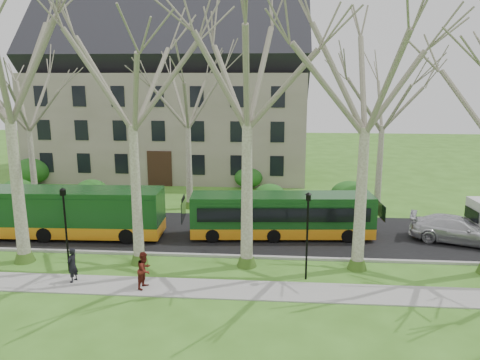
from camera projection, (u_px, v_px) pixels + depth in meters
name	position (u px, v px, depth m)	size (l,w,h in m)	color
ground	(189.00, 267.00, 24.40)	(120.00, 120.00, 0.00)	#3C6E1F
sidewalk	(179.00, 288.00, 21.96)	(70.00, 2.00, 0.06)	gray
road	(205.00, 232.00, 29.74)	(80.00, 8.00, 0.06)	black
curb	(194.00, 255.00, 25.84)	(80.00, 0.25, 0.14)	#A5A39E
building	(172.00, 93.00, 46.45)	(26.50, 12.20, 16.00)	gray
tree_row_verge	(187.00, 133.00, 23.17)	(49.00, 7.00, 14.00)	gray
tree_row_far	(197.00, 129.00, 33.90)	(33.00, 7.00, 12.00)	gray
lamp_row	(184.00, 226.00, 22.87)	(36.22, 0.22, 4.30)	black
hedges	(164.00, 186.00, 38.16)	(30.60, 8.60, 2.00)	#19591D
bus_lead	(61.00, 212.00, 28.64)	(12.34, 2.57, 3.09)	#124016
bus_follow	(282.00, 215.00, 28.57)	(11.03, 2.30, 2.76)	#124016
sedan	(457.00, 230.00, 27.77)	(2.16, 5.32, 1.54)	#B8B8BD
pedestrian_a	(72.00, 265.00, 22.39)	(0.62, 0.40, 1.69)	black
pedestrian_b	(145.00, 270.00, 21.75)	(0.85, 0.66, 1.75)	#5A1B14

